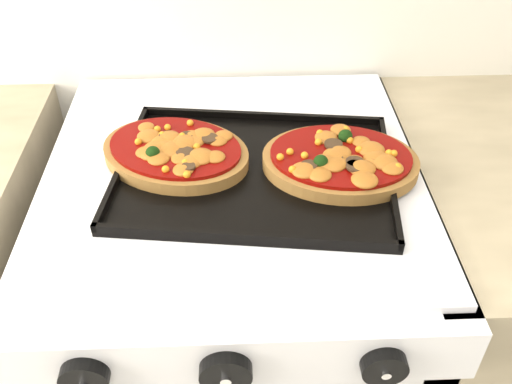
{
  "coord_description": "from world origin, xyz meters",
  "views": [
    {
      "loc": [
        0.06,
        0.98,
        1.45
      ],
      "look_at": [
        0.08,
        1.62,
        0.92
      ],
      "focal_mm": 40.0,
      "sensor_mm": 36.0,
      "label": 1
    }
  ],
  "objects_px": {
    "pizza_left": "(175,150)",
    "pizza_right": "(340,159)",
    "stove": "(238,341)",
    "baking_tray": "(255,170)"
  },
  "relations": [
    {
      "from": "baking_tray",
      "to": "pizza_right",
      "type": "height_order",
      "value": "pizza_right"
    },
    {
      "from": "stove",
      "to": "pizza_left",
      "type": "relative_size",
      "value": 3.88
    },
    {
      "from": "pizza_right",
      "to": "stove",
      "type": "bearing_deg",
      "value": 172.22
    },
    {
      "from": "stove",
      "to": "pizza_right",
      "type": "distance_m",
      "value": 0.51
    },
    {
      "from": "pizza_right",
      "to": "pizza_left",
      "type": "bearing_deg",
      "value": 172.5
    },
    {
      "from": "pizza_left",
      "to": "pizza_right",
      "type": "relative_size",
      "value": 0.99
    },
    {
      "from": "pizza_left",
      "to": "pizza_right",
      "type": "distance_m",
      "value": 0.26
    },
    {
      "from": "pizza_right",
      "to": "baking_tray",
      "type": "bearing_deg",
      "value": -178.88
    },
    {
      "from": "pizza_left",
      "to": "pizza_right",
      "type": "bearing_deg",
      "value": -7.5
    },
    {
      "from": "stove",
      "to": "pizza_right",
      "type": "xyz_separation_m",
      "value": [
        0.16,
        -0.02,
        0.48
      ]
    }
  ]
}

